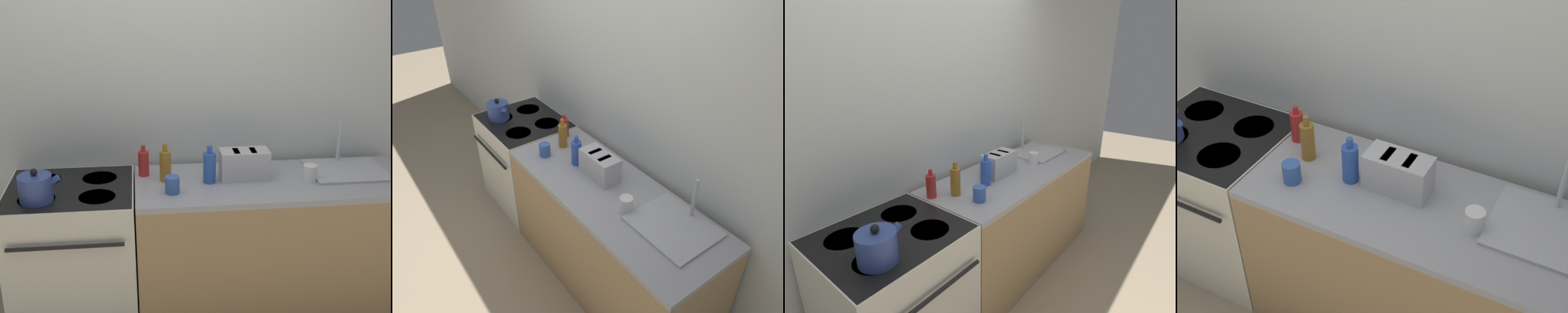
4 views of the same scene
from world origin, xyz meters
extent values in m
cube|color=silver|center=(0.00, 0.71, 1.30)|extent=(8.00, 0.05, 2.60)
cube|color=silver|center=(-0.63, 0.33, 0.44)|extent=(0.75, 0.66, 0.88)
cube|color=black|center=(-0.63, 0.33, 0.87)|extent=(0.73, 0.65, 0.02)
cylinder|color=black|center=(-0.80, 0.19, 0.88)|extent=(0.21, 0.21, 0.01)
cylinder|color=black|center=(-0.46, 0.19, 0.88)|extent=(0.21, 0.21, 0.01)
cylinder|color=black|center=(-0.80, 0.47, 0.88)|extent=(0.21, 0.21, 0.01)
cylinder|color=black|center=(-0.46, 0.47, 0.88)|extent=(0.21, 0.21, 0.01)
cylinder|color=black|center=(-0.63, -0.03, 0.69)|extent=(0.64, 0.02, 0.02)
cube|color=tan|center=(0.61, 0.32, 0.42)|extent=(1.70, 0.65, 0.85)
cube|color=#A3A3A8|center=(0.61, 0.32, 0.86)|extent=(1.70, 0.65, 0.04)
cylinder|color=#33478C|center=(-0.79, 0.17, 0.96)|extent=(0.19, 0.19, 0.15)
sphere|color=black|center=(-0.79, 0.17, 1.05)|extent=(0.04, 0.04, 0.04)
cylinder|color=#33478C|center=(-0.70, 0.17, 0.99)|extent=(0.11, 0.04, 0.09)
cube|color=#BCBCC1|center=(0.42, 0.37, 0.97)|extent=(0.30, 0.15, 0.18)
cube|color=black|center=(0.37, 0.37, 1.06)|extent=(0.04, 0.10, 0.01)
cube|color=black|center=(0.47, 0.37, 1.06)|extent=(0.04, 0.10, 0.01)
cube|color=#B7B7BC|center=(1.08, 0.41, 0.89)|extent=(0.47, 0.40, 0.01)
cylinder|color=silver|center=(1.08, 0.57, 1.02)|extent=(0.02, 0.02, 0.28)
cylinder|color=#B72828|center=(-0.19, 0.48, 0.96)|extent=(0.07, 0.07, 0.16)
cylinder|color=#B72828|center=(-0.19, 0.48, 1.06)|extent=(0.03, 0.03, 0.04)
cylinder|color=#2D56B7|center=(0.20, 0.33, 0.97)|extent=(0.08, 0.08, 0.19)
cylinder|color=#2D56B7|center=(0.20, 0.33, 1.09)|extent=(0.03, 0.03, 0.05)
cylinder|color=#9E6B23|center=(-0.06, 0.38, 0.98)|extent=(0.07, 0.07, 0.19)
cylinder|color=#9E6B23|center=(-0.06, 0.38, 1.09)|extent=(0.03, 0.03, 0.05)
cylinder|color=white|center=(0.81, 0.28, 0.93)|extent=(0.08, 0.08, 0.10)
cylinder|color=#3860B2|center=(-0.03, 0.20, 0.93)|extent=(0.08, 0.08, 0.10)
camera|label=1|loc=(-0.21, -2.66, 2.18)|focal=50.00mm
camera|label=2|loc=(2.11, -0.97, 2.49)|focal=35.00mm
camera|label=3|loc=(-1.40, -0.94, 1.80)|focal=28.00mm
camera|label=4|loc=(1.18, -1.33, 2.49)|focal=50.00mm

